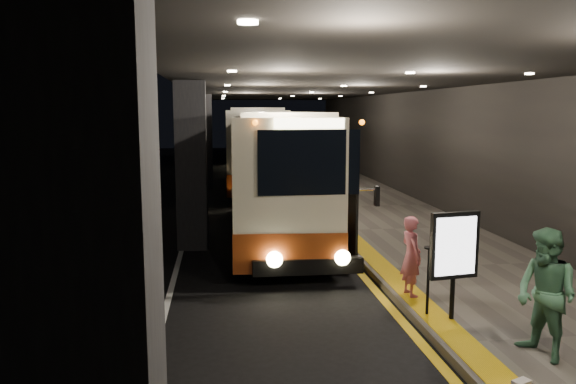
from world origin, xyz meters
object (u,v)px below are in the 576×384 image
coach_third (244,136)px  passenger_waiting_green (546,295)px  stanchion_post (428,281)px  passenger_boarding (411,256)px  coach_main (279,177)px  coach_second (253,151)px  info_sign (454,248)px

coach_third → passenger_waiting_green: (2.66, -36.68, -0.58)m
stanchion_post → passenger_boarding: bearing=87.2°
coach_main → coach_second: bearing=94.6°
coach_second → stanchion_post: (1.92, -17.80, -1.01)m
info_sign → passenger_waiting_green: bearing=-76.0°
coach_second → coach_main: bearing=-87.7°
coach_main → stanchion_post: 7.74m
coach_main → passenger_boarding: size_ratio=7.38×
coach_third → passenger_boarding: coach_third is taller
coach_second → passenger_boarding: bearing=-81.9°
info_sign → stanchion_post: 0.78m
coach_main → coach_third: (0.11, 27.35, -0.01)m
coach_third → stanchion_post: coach_third is taller
coach_third → info_sign: (1.99, -35.09, -0.27)m
coach_third → stanchion_post: size_ratio=9.42×
coach_main → stanchion_post: (1.77, -7.48, -0.94)m
passenger_boarding → info_sign: bearing=-176.2°
coach_third → passenger_boarding: 33.86m
coach_third → passenger_waiting_green: size_ratio=5.95×
passenger_waiting_green → stanchion_post: passenger_waiting_green is taller
coach_main → info_sign: size_ratio=6.16×
coach_main → coach_third: coach_main is taller
coach_second → info_sign: (2.25, -18.07, -0.36)m
coach_main → passenger_waiting_green: bearing=-69.7°
coach_third → info_sign: bearing=-84.2°
coach_second → coach_third: coach_second is taller
coach_second → stanchion_post: bearing=-82.4°
passenger_boarding → passenger_waiting_green: 3.03m
coach_main → passenger_boarding: (1.82, -6.46, -0.76)m
coach_second → passenger_waiting_green: (2.93, -19.65, -0.67)m
info_sign → coach_third: bearing=84.1°
passenger_waiting_green → info_sign: size_ratio=1.02×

